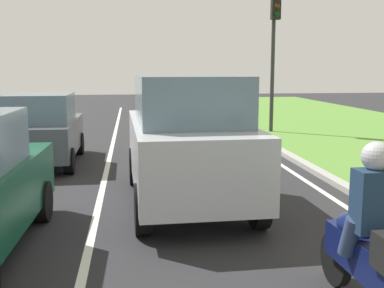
# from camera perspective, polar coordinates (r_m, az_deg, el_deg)

# --- Properties ---
(ground_plane) EXTENTS (60.00, 60.00, 0.00)m
(ground_plane) POSITION_cam_1_polar(r_m,az_deg,el_deg) (13.15, -6.78, -1.46)
(ground_plane) COLOR #262628
(lane_line_center) EXTENTS (0.12, 32.00, 0.01)m
(lane_line_center) POSITION_cam_1_polar(r_m,az_deg,el_deg) (13.16, -9.83, -1.51)
(lane_line_center) COLOR silver
(lane_line_center) RESTS_ON ground
(lane_line_right_edge) EXTENTS (0.12, 32.00, 0.01)m
(lane_line_right_edge) POSITION_cam_1_polar(r_m,az_deg,el_deg) (13.66, 8.50, -1.09)
(lane_line_right_edge) COLOR silver
(lane_line_right_edge) RESTS_ON ground
(curb_right) EXTENTS (0.24, 48.00, 0.12)m
(curb_right) POSITION_cam_1_polar(r_m,az_deg,el_deg) (13.79, 10.51, -0.80)
(curb_right) COLOR #9E9B93
(curb_right) RESTS_ON ground
(car_suv_ahead) EXTENTS (2.07, 4.55, 2.28)m
(car_suv_ahead) POSITION_cam_1_polar(r_m,az_deg,el_deg) (8.37, -0.59, 0.60)
(car_suv_ahead) COLOR #B7BABF
(car_suv_ahead) RESTS_ON ground
(car_hatchback_far) EXTENTS (1.76, 3.72, 1.78)m
(car_hatchback_far) POSITION_cam_1_polar(r_m,az_deg,el_deg) (12.41, -17.46, 1.66)
(car_hatchback_far) COLOR #474C51
(car_hatchback_far) RESTS_ON ground
(motorcycle) EXTENTS (0.41, 1.90, 1.01)m
(motorcycle) POSITION_cam_1_polar(r_m,az_deg,el_deg) (4.98, 20.81, -13.22)
(motorcycle) COLOR #0C143F
(motorcycle) RESTS_ON ground
(rider_person) EXTENTS (0.51, 0.41, 1.16)m
(rider_person) POSITION_cam_1_polar(r_m,az_deg,el_deg) (4.82, 20.93, -6.18)
(rider_person) COLOR #192D47
(rider_person) RESTS_ON ground
(traffic_light_near_right) EXTENTS (0.32, 0.50, 5.19)m
(traffic_light_near_right) POSITION_cam_1_polar(r_m,az_deg,el_deg) (17.69, 9.82, 12.64)
(traffic_light_near_right) COLOR #2D2D2D
(traffic_light_near_right) RESTS_ON ground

